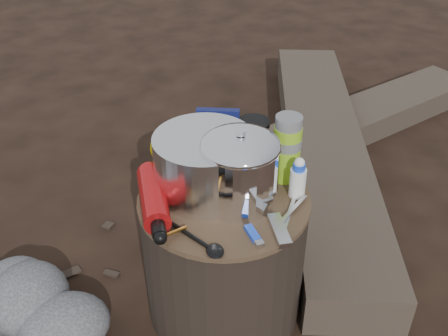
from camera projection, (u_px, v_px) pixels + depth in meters
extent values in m
plane|color=black|center=(224.00, 305.00, 1.53)|extent=(60.00, 60.00, 0.00)
cylinder|color=black|center=(224.00, 255.00, 1.42)|extent=(0.42, 0.42, 0.39)
cube|color=#3D332A|center=(323.00, 149.00, 2.09)|extent=(0.67, 1.70, 0.14)
cube|color=#3D332A|center=(361.00, 119.00, 2.33)|extent=(1.25, 0.72, 0.10)
cylinder|color=silver|center=(205.00, 164.00, 1.29)|extent=(0.25, 0.25, 0.15)
cylinder|color=white|center=(240.00, 168.00, 1.25)|extent=(0.19, 0.19, 0.19)
cylinder|color=#90CA21|center=(287.00, 148.00, 1.33)|extent=(0.07, 0.07, 0.18)
cylinder|color=black|center=(253.00, 142.00, 1.41)|extent=(0.08, 0.08, 0.12)
ellipsoid|color=#DFBF00|center=(183.00, 146.00, 1.39)|extent=(0.17, 0.14, 0.12)
cube|color=#0F154E|center=(218.00, 135.00, 1.41)|extent=(0.12, 0.05, 0.14)
cube|color=blue|center=(253.00, 234.00, 1.19)|extent=(0.03, 0.08, 0.01)
cube|color=silver|center=(279.00, 230.00, 1.20)|extent=(0.03, 0.11, 0.01)
cylinder|color=white|center=(298.00, 179.00, 1.29)|extent=(0.04, 0.04, 0.10)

